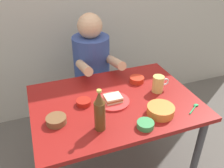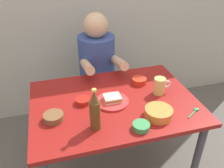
% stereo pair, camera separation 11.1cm
% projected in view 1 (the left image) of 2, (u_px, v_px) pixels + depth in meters
% --- Properties ---
extents(dining_table, '(1.10, 0.80, 0.74)m').
position_uv_depth(dining_table, '(114.00, 111.00, 1.64)').
color(dining_table, maroon).
rests_on(dining_table, ground).
extents(stool, '(0.34, 0.34, 0.45)m').
position_uv_depth(stool, '(93.00, 98.00, 2.30)').
color(stool, '#4C4C51').
rests_on(stool, ground).
extents(person_seated, '(0.33, 0.56, 0.72)m').
position_uv_depth(person_seated, '(92.00, 59.00, 2.08)').
color(person_seated, '#33478C').
rests_on(person_seated, stool).
extents(plate_orange, '(0.22, 0.22, 0.01)m').
position_uv_depth(plate_orange, '(113.00, 101.00, 1.57)').
color(plate_orange, red).
rests_on(plate_orange, dining_table).
extents(sandwich, '(0.11, 0.09, 0.04)m').
position_uv_depth(sandwich, '(113.00, 98.00, 1.55)').
color(sandwich, beige).
rests_on(sandwich, plate_orange).
extents(beer_mug, '(0.13, 0.08, 0.12)m').
position_uv_depth(beer_mug, '(159.00, 84.00, 1.65)').
color(beer_mug, '#D1BC66').
rests_on(beer_mug, dining_table).
extents(beer_bottle, '(0.06, 0.06, 0.26)m').
position_uv_depth(beer_bottle, '(100.00, 112.00, 1.29)').
color(beer_bottle, '#593819').
rests_on(beer_bottle, dining_table).
extents(sauce_bowl_chili, '(0.11, 0.11, 0.04)m').
position_uv_depth(sauce_bowl_chili, '(137.00, 79.00, 1.78)').
color(sauce_bowl_chili, red).
rests_on(sauce_bowl_chili, dining_table).
extents(sambal_bowl_red, '(0.10, 0.10, 0.03)m').
position_uv_depth(sambal_bowl_red, '(84.00, 102.00, 1.54)').
color(sambal_bowl_red, '#B21E14').
rests_on(sambal_bowl_red, dining_table).
extents(dip_bowl_green, '(0.10, 0.10, 0.03)m').
position_uv_depth(dip_bowl_green, '(145.00, 124.00, 1.35)').
color(dip_bowl_green, '#388C4C').
rests_on(dip_bowl_green, dining_table).
extents(condiment_bowl_brown, '(0.12, 0.12, 0.04)m').
position_uv_depth(condiment_bowl_brown, '(56.00, 120.00, 1.38)').
color(condiment_bowl_brown, brown).
rests_on(condiment_bowl_brown, dining_table).
extents(soup_bowl_orange, '(0.17, 0.17, 0.05)m').
position_uv_depth(soup_bowl_orange, '(161.00, 110.00, 1.45)').
color(soup_bowl_orange, orange).
rests_on(soup_bowl_orange, dining_table).
extents(spoon, '(0.11, 0.08, 0.01)m').
position_uv_depth(spoon, '(195.00, 107.00, 1.52)').
color(spoon, '#26A559').
rests_on(spoon, dining_table).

